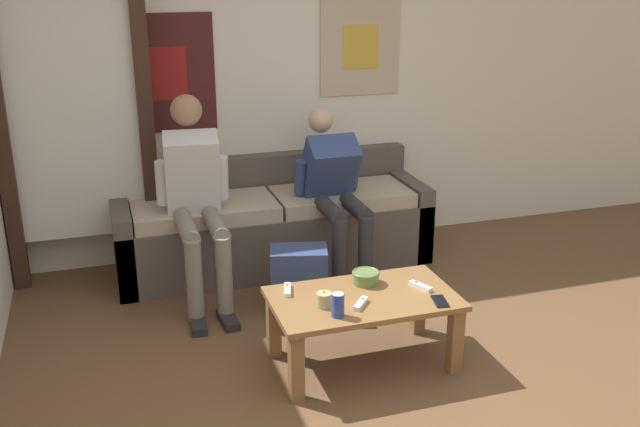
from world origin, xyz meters
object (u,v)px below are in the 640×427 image
object	(u,v)px
couch	(273,226)
person_seated_adult	(196,192)
coffee_table	(363,309)
pillar_candle	(324,300)
game_controller_near_right	(361,304)
game_controller_far_center	(287,290)
cell_phone	(440,301)
person_seated_teen	(334,187)
drink_can_blue	(338,305)
backpack	(299,282)
ceramic_bowl	(366,277)
game_controller_near_left	(420,286)

from	to	relation	value
couch	person_seated_adult	size ratio (longest dim) A/B	1.71
coffee_table	pillar_candle	size ratio (longest dim) A/B	11.19
game_controller_near_right	person_seated_adult	bearing A→B (deg)	117.77
game_controller_far_center	cell_phone	xyz separation A→B (m)	(0.73, -0.36, -0.01)
person_seated_adult	person_seated_teen	distance (m)	0.95
drink_can_blue	game_controller_far_center	bearing A→B (deg)	115.64
person_seated_teen	couch	bearing A→B (deg)	140.20
pillar_candle	game_controller_far_center	size ratio (longest dim) A/B	0.60
couch	cell_phone	xyz separation A→B (m)	(0.48, -1.68, 0.12)
drink_can_blue	game_controller_near_right	xyz separation A→B (m)	(0.15, 0.07, -0.05)
cell_phone	game_controller_near_right	bearing A→B (deg)	168.09
couch	person_seated_teen	world-z (taller)	person_seated_teen
coffee_table	backpack	xyz separation A→B (m)	(-0.16, 0.70, -0.13)
game_controller_near_right	cell_phone	distance (m)	0.42
drink_can_blue	backpack	bearing A→B (deg)	86.94
person_seated_teen	cell_phone	bearing A→B (deg)	-85.21
pillar_candle	coffee_table	bearing A→B (deg)	12.16
person_seated_adult	ceramic_bowl	world-z (taller)	person_seated_adult
couch	backpack	size ratio (longest dim) A/B	5.27
couch	ceramic_bowl	world-z (taller)	couch
coffee_table	backpack	size ratio (longest dim) A/B	2.35
drink_can_blue	game_controller_near_left	xyz separation A→B (m)	(0.54, 0.17, -0.05)
backpack	game_controller_near_left	size ratio (longest dim) A/B	2.89
ceramic_bowl	couch	bearing A→B (deg)	98.20
person_seated_teen	game_controller_far_center	xyz separation A→B (m)	(-0.61, -1.01, -0.22)
backpack	ceramic_bowl	xyz separation A→B (m)	(0.23, -0.55, 0.24)
person_seated_teen	game_controller_far_center	size ratio (longest dim) A/B	7.61
couch	game_controller_near_left	bearing A→B (deg)	-73.08
person_seated_adult	backpack	distance (m)	0.87
drink_can_blue	cell_phone	bearing A→B (deg)	-1.39
game_controller_near_left	game_controller_near_right	size ratio (longest dim) A/B	1.10
game_controller_near_right	backpack	bearing A→B (deg)	97.46
coffee_table	ceramic_bowl	size ratio (longest dim) A/B	6.43
game_controller_near_left	cell_phone	world-z (taller)	game_controller_near_left
person_seated_teen	game_controller_near_left	distance (m)	1.21
drink_can_blue	ceramic_bowl	bearing A→B (deg)	49.47
couch	cell_phone	world-z (taller)	couch
drink_can_blue	game_controller_near_right	size ratio (longest dim) A/B	0.94
person_seated_adult	game_controller_far_center	size ratio (longest dim) A/B	8.73
ceramic_bowl	game_controller_far_center	xyz separation A→B (m)	(-0.44, 0.03, -0.03)
drink_can_blue	game_controller_far_center	world-z (taller)	drink_can_blue
person_seated_adult	pillar_candle	world-z (taller)	person_seated_adult
game_controller_near_left	game_controller_far_center	size ratio (longest dim) A/B	0.98
drink_can_blue	cell_phone	xyz separation A→B (m)	(0.56, -0.01, -0.06)
coffee_table	ceramic_bowl	distance (m)	0.20
backpack	cell_phone	bearing A→B (deg)	-59.83
pillar_candle	game_controller_near_left	size ratio (longest dim) A/B	0.61
person_seated_teen	pillar_candle	bearing A→B (deg)	-111.07
game_controller_far_center	cell_phone	distance (m)	0.81
ceramic_bowl	cell_phone	distance (m)	0.44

